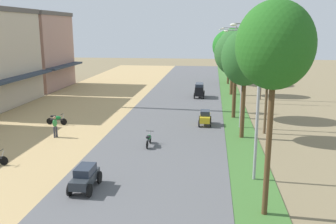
{
  "coord_description": "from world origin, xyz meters",
  "views": [
    {
      "loc": [
        3.4,
        -8.61,
        8.07
      ],
      "look_at": [
        0.11,
        18.64,
        1.75
      ],
      "focal_mm": 39.26,
      "sensor_mm": 36.0,
      "label": 1
    }
  ],
  "objects_px": {
    "median_tree_nearest": "(275,46)",
    "car_sedan_charcoal": "(85,177)",
    "utility_pole_near": "(268,70)",
    "car_hatchback_yellow": "(205,117)",
    "median_tree_second": "(245,58)",
    "streetlamp_near": "(259,92)",
    "pedestrian_on_shoulder": "(55,126)",
    "parked_motorbike_third": "(57,119)",
    "streetlamp_farthest": "(229,51)",
    "median_tree_third": "(236,53)",
    "utility_pole_far": "(262,55)",
    "streetlamp_mid": "(242,72)",
    "car_van_black": "(199,89)",
    "median_tree_fourth": "(233,47)",
    "motorbike_ahead_second": "(149,139)",
    "streetlamp_far": "(235,59)",
    "median_tree_fifth": "(229,46)"
  },
  "relations": [
    {
      "from": "streetlamp_farthest",
      "to": "car_sedan_charcoal",
      "type": "relative_size",
      "value": 3.51
    },
    {
      "from": "median_tree_nearest",
      "to": "utility_pole_far",
      "type": "xyz_separation_m",
      "value": [
        3.08,
        27.27,
        -2.27
      ]
    },
    {
      "from": "parked_motorbike_third",
      "to": "median_tree_fourth",
      "type": "bearing_deg",
      "value": 47.01
    },
    {
      "from": "median_tree_nearest",
      "to": "motorbike_ahead_second",
      "type": "relative_size",
      "value": 5.06
    },
    {
      "from": "median_tree_fourth",
      "to": "car_van_black",
      "type": "height_order",
      "value": "median_tree_fourth"
    },
    {
      "from": "streetlamp_farthest",
      "to": "streetlamp_mid",
      "type": "bearing_deg",
      "value": -90.0
    },
    {
      "from": "median_tree_fifth",
      "to": "streetlamp_far",
      "type": "bearing_deg",
      "value": -89.68
    },
    {
      "from": "parked_motorbike_third",
      "to": "streetlamp_farthest",
      "type": "distance_m",
      "value": 32.61
    },
    {
      "from": "median_tree_nearest",
      "to": "median_tree_fifth",
      "type": "bearing_deg",
      "value": 90.18
    },
    {
      "from": "streetlamp_near",
      "to": "pedestrian_on_shoulder",
      "type": "bearing_deg",
      "value": 156.12
    },
    {
      "from": "utility_pole_far",
      "to": "car_van_black",
      "type": "height_order",
      "value": "utility_pole_far"
    },
    {
      "from": "streetlamp_farthest",
      "to": "car_hatchback_yellow",
      "type": "height_order",
      "value": "streetlamp_farthest"
    },
    {
      "from": "median_tree_nearest",
      "to": "car_sedan_charcoal",
      "type": "relative_size",
      "value": 4.03
    },
    {
      "from": "median_tree_third",
      "to": "median_tree_fourth",
      "type": "relative_size",
      "value": 0.98
    },
    {
      "from": "parked_motorbike_third",
      "to": "streetlamp_mid",
      "type": "xyz_separation_m",
      "value": [
        15.3,
        1.03,
        4.09
      ]
    },
    {
      "from": "parked_motorbike_third",
      "to": "streetlamp_farthest",
      "type": "relative_size",
      "value": 0.23
    },
    {
      "from": "median_tree_third",
      "to": "utility_pole_far",
      "type": "xyz_separation_m",
      "value": [
        3.5,
        9.33,
        -0.79
      ]
    },
    {
      "from": "median_tree_fifth",
      "to": "utility_pole_near",
      "type": "relative_size",
      "value": 0.82
    },
    {
      "from": "median_tree_second",
      "to": "car_van_black",
      "type": "bearing_deg",
      "value": 103.45
    },
    {
      "from": "parked_motorbike_third",
      "to": "median_tree_nearest",
      "type": "relative_size",
      "value": 0.2
    },
    {
      "from": "median_tree_nearest",
      "to": "streetlamp_near",
      "type": "distance_m",
      "value": 4.57
    },
    {
      "from": "streetlamp_far",
      "to": "motorbike_ahead_second",
      "type": "distance_m",
      "value": 18.12
    },
    {
      "from": "median_tree_second",
      "to": "streetlamp_farthest",
      "type": "xyz_separation_m",
      "value": [
        0.09,
        30.34,
        -1.34
      ]
    },
    {
      "from": "median_tree_third",
      "to": "streetlamp_mid",
      "type": "height_order",
      "value": "streetlamp_mid"
    },
    {
      "from": "pedestrian_on_shoulder",
      "to": "median_tree_nearest",
      "type": "bearing_deg",
      "value": -35.58
    },
    {
      "from": "streetlamp_far",
      "to": "car_van_black",
      "type": "bearing_deg",
      "value": 150.15
    },
    {
      "from": "median_tree_third",
      "to": "utility_pole_far",
      "type": "height_order",
      "value": "utility_pole_far"
    },
    {
      "from": "median_tree_third",
      "to": "car_van_black",
      "type": "bearing_deg",
      "value": 110.29
    },
    {
      "from": "car_van_black",
      "to": "motorbike_ahead_second",
      "type": "height_order",
      "value": "car_van_black"
    },
    {
      "from": "streetlamp_far",
      "to": "motorbike_ahead_second",
      "type": "bearing_deg",
      "value": -112.07
    },
    {
      "from": "utility_pole_near",
      "to": "car_sedan_charcoal",
      "type": "height_order",
      "value": "utility_pole_near"
    },
    {
      "from": "streetlamp_near",
      "to": "motorbike_ahead_second",
      "type": "relative_size",
      "value": 4.65
    },
    {
      "from": "utility_pole_near",
      "to": "car_hatchback_yellow",
      "type": "relative_size",
      "value": 4.72
    },
    {
      "from": "pedestrian_on_shoulder",
      "to": "streetlamp_mid",
      "type": "relative_size",
      "value": 0.2
    },
    {
      "from": "motorbike_ahead_second",
      "to": "streetlamp_far",
      "type": "bearing_deg",
      "value": 67.93
    },
    {
      "from": "pedestrian_on_shoulder",
      "to": "median_tree_second",
      "type": "relative_size",
      "value": 0.2
    },
    {
      "from": "car_hatchback_yellow",
      "to": "median_tree_fifth",
      "type": "bearing_deg",
      "value": 83.3
    },
    {
      "from": "pedestrian_on_shoulder",
      "to": "median_tree_second",
      "type": "distance_m",
      "value": 14.78
    },
    {
      "from": "car_van_black",
      "to": "streetlamp_mid",
      "type": "bearing_deg",
      "value": -73.33
    },
    {
      "from": "streetlamp_near",
      "to": "streetlamp_farthest",
      "type": "bearing_deg",
      "value": 90.0
    },
    {
      "from": "car_hatchback_yellow",
      "to": "motorbike_ahead_second",
      "type": "relative_size",
      "value": 1.11
    },
    {
      "from": "pedestrian_on_shoulder",
      "to": "median_tree_third",
      "type": "bearing_deg",
      "value": 30.44
    },
    {
      "from": "utility_pole_far",
      "to": "car_sedan_charcoal",
      "type": "bearing_deg",
      "value": -114.52
    },
    {
      "from": "pedestrian_on_shoulder",
      "to": "car_van_black",
      "type": "height_order",
      "value": "car_van_black"
    },
    {
      "from": "streetlamp_mid",
      "to": "car_hatchback_yellow",
      "type": "distance_m",
      "value": 4.86
    },
    {
      "from": "pedestrian_on_shoulder",
      "to": "streetlamp_farthest",
      "type": "height_order",
      "value": "streetlamp_farthest"
    },
    {
      "from": "parked_motorbike_third",
      "to": "streetlamp_near",
      "type": "xyz_separation_m",
      "value": [
        15.3,
        -9.67,
        4.29
      ]
    },
    {
      "from": "parked_motorbike_third",
      "to": "car_sedan_charcoal",
      "type": "xyz_separation_m",
      "value": [
        6.68,
        -12.01,
        0.19
      ]
    },
    {
      "from": "median_tree_second",
      "to": "streetlamp_near",
      "type": "xyz_separation_m",
      "value": [
        0.09,
        -7.84,
        -1.12
      ]
    },
    {
      "from": "median_tree_nearest",
      "to": "median_tree_fifth",
      "type": "height_order",
      "value": "median_tree_nearest"
    }
  ]
}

